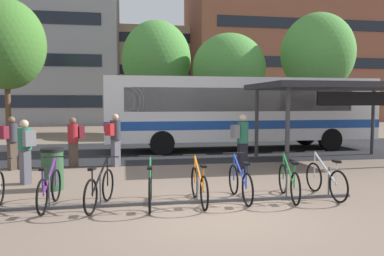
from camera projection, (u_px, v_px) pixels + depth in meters
name	position (u px, v px, depth m)	size (l,w,h in m)	color
ground	(215.00, 213.00, 7.20)	(200.00, 200.00, 0.00)	#7A6656
bus_lane_asphalt	(168.00, 151.00, 16.26)	(80.00, 7.20, 0.01)	#232326
city_bus	(243.00, 110.00, 16.69)	(12.07, 2.75, 3.20)	white
bike_rack	(174.00, 200.00, 7.84)	(8.06, 0.17, 0.70)	#47474C
parked_bicycle_purple_1	(50.00, 189.00, 7.54)	(0.52, 1.72, 0.99)	black
parked_bicycle_black_2	(100.00, 189.00, 7.55)	(0.63, 1.68, 0.99)	black
parked_bicycle_green_3	(150.00, 188.00, 7.65)	(0.52, 1.72, 0.99)	black
parked_bicycle_orange_4	(199.00, 186.00, 7.84)	(0.52, 1.72, 0.99)	black
parked_bicycle_blue_5	(240.00, 183.00, 8.13)	(0.52, 1.72, 0.99)	black
parked_bicycle_green_6	(289.00, 182.00, 8.22)	(0.52, 1.71, 0.99)	black
parked_bicycle_silver_7	(326.00, 180.00, 8.42)	(0.52, 1.72, 0.99)	black
transit_shelter	(337.00, 89.00, 13.25)	(5.90, 3.64, 2.82)	#38383D
commuter_red_pack_0	(115.00, 136.00, 12.36)	(0.59, 0.59, 1.77)	#565660
commuter_maroon_pack_1	(11.00, 139.00, 11.67)	(0.58, 0.59, 1.71)	#47382D
commuter_grey_pack_2	(242.00, 139.00, 11.27)	(0.57, 0.41, 1.78)	black
commuter_grey_pack_3	(26.00, 147.00, 9.68)	(0.57, 0.60, 1.70)	#565660
commuter_maroon_pack_4	(74.00, 139.00, 12.27)	(0.60, 0.52, 1.65)	#47382D
trash_bin	(53.00, 169.00, 9.10)	(0.55, 0.55, 1.03)	#284C2D
street_tree_0	(6.00, 44.00, 21.99)	(4.59, 4.59, 8.30)	brown
street_tree_1	(157.00, 60.00, 25.11)	(4.66, 4.66, 7.66)	brown
street_tree_2	(229.00, 69.00, 23.70)	(4.70, 4.70, 6.53)	brown
street_tree_3	(317.00, 53.00, 23.13)	(4.53, 4.53, 7.69)	brown
building_left_wing	(7.00, 13.00, 36.59)	(21.69, 11.02, 21.91)	gray
building_right_wing	(296.00, 22.00, 43.68)	(25.00, 12.29, 23.25)	brown
building_centre_block	(159.00, 76.00, 48.38)	(16.53, 11.53, 10.97)	tan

